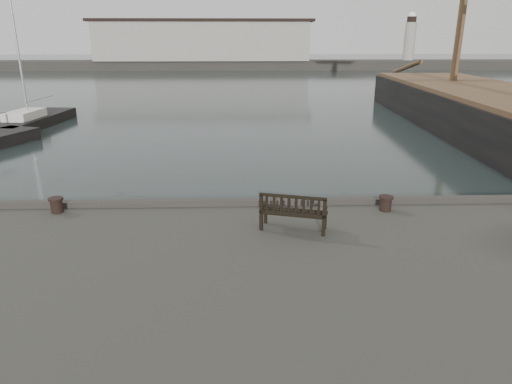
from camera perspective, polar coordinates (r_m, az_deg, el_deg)
ground at (r=15.18m, az=-2.34°, el=-6.95°), size 400.00×400.00×0.00m
breakwater at (r=105.82m, az=-4.71°, el=17.33°), size 140.00×9.50×12.20m
bench at (r=12.50m, az=4.70°, el=-3.32°), size 1.90×1.09×1.04m
bollard_left at (r=14.99m, az=-23.66°, el=-1.52°), size 0.51×0.51×0.46m
bollard_right at (r=14.43m, az=15.90°, el=-1.38°), size 0.44×0.44×0.46m
yacht_d at (r=40.09m, az=-26.09°, el=7.67°), size 3.49×10.13×12.45m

